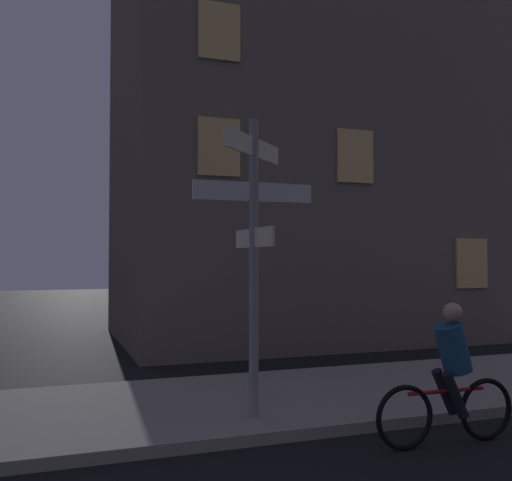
{
  "coord_description": "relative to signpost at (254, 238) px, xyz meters",
  "views": [
    {
      "loc": [
        -1.99,
        -1.14,
        2.12
      ],
      "look_at": [
        0.31,
        5.23,
        2.33
      ],
      "focal_mm": 40.47,
      "sensor_mm": 36.0,
      "label": 1
    }
  ],
  "objects": [
    {
      "name": "sidewalk_kerb",
      "position": [
        -0.45,
        1.01,
        -2.3
      ],
      "size": [
        40.0,
        3.36,
        0.14
      ],
      "primitive_type": "cube",
      "color": "gray",
      "rests_on": "ground_plane"
    },
    {
      "name": "building_right_block",
      "position": [
        4.06,
        7.69,
        5.18
      ],
      "size": [
        9.57,
        6.28,
        15.11
      ],
      "color": "#6B6056",
      "rests_on": "ground_plane"
    },
    {
      "name": "signpost",
      "position": [
        0.0,
        0.0,
        0.0
      ],
      "size": [
        1.58,
        1.36,
        3.74
      ],
      "color": "gray",
      "rests_on": "sidewalk_kerb"
    },
    {
      "name": "cyclist",
      "position": [
        1.9,
        -1.35,
        -1.62
      ],
      "size": [
        1.82,
        0.33,
        1.61
      ],
      "color": "black",
      "rests_on": "ground_plane"
    }
  ]
}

